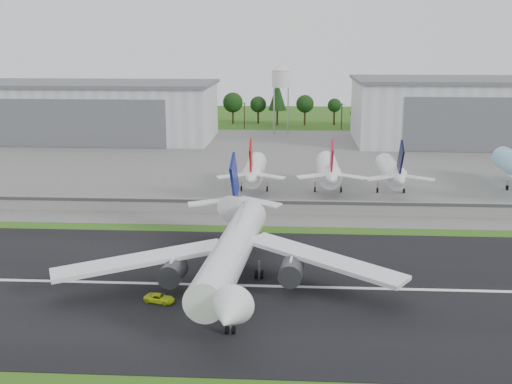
# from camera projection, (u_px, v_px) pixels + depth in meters

# --- Properties ---
(ground) EXTENTS (600.00, 600.00, 0.00)m
(ground) POSITION_uv_depth(u_px,v_px,m) (285.00, 312.00, 97.13)
(ground) COLOR #225B15
(ground) RESTS_ON ground
(runway) EXTENTS (320.00, 60.00, 0.10)m
(runway) POSITION_uv_depth(u_px,v_px,m) (286.00, 287.00, 106.82)
(runway) COLOR black
(runway) RESTS_ON ground
(runway_centerline) EXTENTS (220.00, 1.00, 0.02)m
(runway_centerline) POSITION_uv_depth(u_px,v_px,m) (286.00, 286.00, 106.81)
(runway_centerline) COLOR white
(runway_centerline) RESTS_ON runway
(apron) EXTENTS (320.00, 150.00, 0.10)m
(apron) POSITION_uv_depth(u_px,v_px,m) (291.00, 162.00, 213.55)
(apron) COLOR slate
(apron) RESTS_ON ground
(blast_fence) EXTENTS (240.00, 0.61, 3.50)m
(blast_fence) POSITION_uv_depth(u_px,v_px,m) (289.00, 207.00, 150.06)
(blast_fence) COLOR gray
(blast_fence) RESTS_ON ground
(hangar_west) EXTENTS (97.00, 44.00, 23.20)m
(hangar_west) POSITION_uv_depth(u_px,v_px,m) (95.00, 111.00, 259.15)
(hangar_west) COLOR silver
(hangar_west) RESTS_ON ground
(hangar_east) EXTENTS (102.00, 47.00, 25.20)m
(hangar_east) POSITION_uv_depth(u_px,v_px,m) (485.00, 111.00, 249.73)
(hangar_east) COLOR silver
(hangar_east) RESTS_ON ground
(water_tower) EXTENTS (8.40, 8.40, 29.40)m
(water_tower) POSITION_uv_depth(u_px,v_px,m) (281.00, 76.00, 271.16)
(water_tower) COLOR #99999E
(water_tower) RESTS_ON ground
(utility_poles) EXTENTS (230.00, 3.00, 12.00)m
(utility_poles) POSITION_uv_depth(u_px,v_px,m) (293.00, 129.00, 291.18)
(utility_poles) COLOR black
(utility_poles) RESTS_ON ground
(treeline) EXTENTS (320.00, 16.00, 22.00)m
(treeline) POSITION_uv_depth(u_px,v_px,m) (293.00, 125.00, 305.73)
(treeline) COLOR black
(treeline) RESTS_ON ground
(main_airliner) EXTENTS (57.11, 59.26, 18.17)m
(main_airliner) POSITION_uv_depth(u_px,v_px,m) (232.00, 259.00, 105.79)
(main_airliner) COLOR white
(main_airliner) RESTS_ON runway
(ground_vehicle) EXTENTS (5.26, 3.44, 1.35)m
(ground_vehicle) POSITION_uv_depth(u_px,v_px,m) (160.00, 298.00, 100.33)
(ground_vehicle) COLOR #D3EE1C
(ground_vehicle) RESTS_ON runway
(parked_jet_red_a) EXTENTS (7.36, 31.29, 16.49)m
(parked_jet_red_a) POSITION_uv_depth(u_px,v_px,m) (254.00, 171.00, 170.55)
(parked_jet_red_a) COLOR white
(parked_jet_red_a) RESTS_ON ground
(parked_jet_red_b) EXTENTS (7.36, 31.29, 16.73)m
(parked_jet_red_b) POSITION_uv_depth(u_px,v_px,m) (329.00, 171.00, 169.36)
(parked_jet_red_b) COLOR white
(parked_jet_red_b) RESTS_ON ground
(parked_jet_navy) EXTENTS (7.36, 31.29, 16.51)m
(parked_jet_navy) POSITION_uv_depth(u_px,v_px,m) (392.00, 172.00, 168.39)
(parked_jet_navy) COLOR white
(parked_jet_navy) RESTS_ON ground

